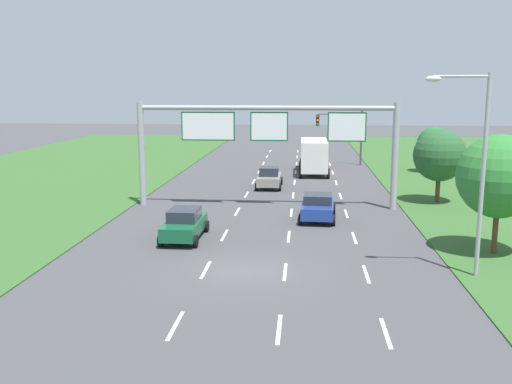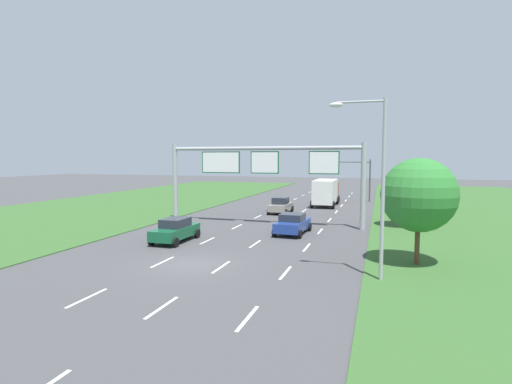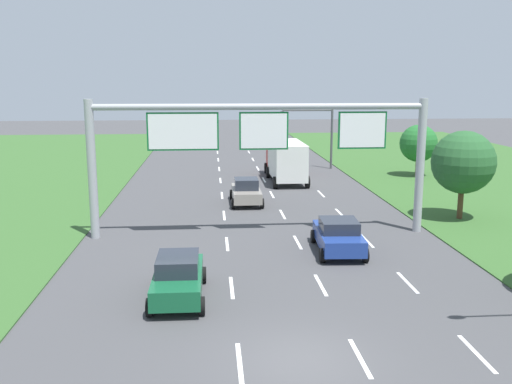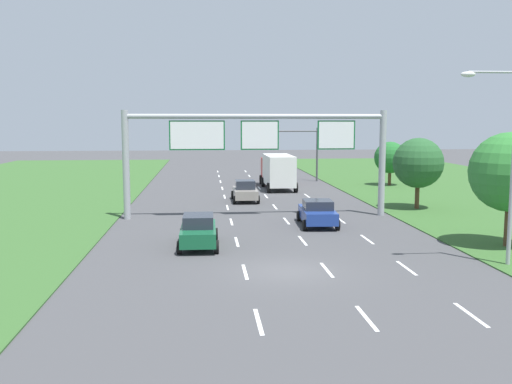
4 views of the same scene
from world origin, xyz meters
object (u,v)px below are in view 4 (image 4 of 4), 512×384
at_px(car_mid_lane, 198,231).
at_px(box_truck, 277,170).
at_px(car_near_red, 317,213).
at_px(roadside_tree_near, 510,172).
at_px(car_lead_silver, 245,191).
at_px(sign_gantry, 257,142).
at_px(street_lamp, 506,150).
at_px(roadside_tree_mid, 418,163).
at_px(roadside_tree_far, 390,158).
at_px(traffic_light_mast, 299,145).

relative_size(car_mid_lane, box_truck, 0.52).
height_order(car_near_red, car_mid_lane, car_mid_lane).
xyz_separation_m(car_near_red, roadside_tree_near, (8.28, -6.75, 3.01)).
distance_m(car_near_red, car_lead_silver, 11.50).
bearing_deg(car_lead_silver, car_mid_lane, -102.40).
xyz_separation_m(car_near_red, sign_gantry, (-3.40, 3.36, 4.13)).
bearing_deg(street_lamp, roadside_tree_mid, 81.68).
bearing_deg(car_near_red, roadside_tree_near, -36.13).
xyz_separation_m(car_near_red, roadside_tree_mid, (8.38, 5.67, 2.54)).
xyz_separation_m(box_truck, roadside_tree_far, (11.19, 1.09, 1.04)).
distance_m(sign_gantry, roadside_tree_far, 22.50).
distance_m(box_truck, sign_gantry, 16.57).
height_order(street_lamp, roadside_tree_near, street_lamp).
bearing_deg(roadside_tree_mid, traffic_light_mast, 105.34).
height_order(car_near_red, sign_gantry, sign_gantry).
height_order(traffic_light_mast, roadside_tree_near, roadside_tree_near).
distance_m(car_lead_silver, traffic_light_mast, 16.02).
relative_size(car_mid_lane, street_lamp, 0.50).
relative_size(roadside_tree_near, roadside_tree_mid, 1.13).
distance_m(car_lead_silver, street_lamp, 23.68).
bearing_deg(car_lead_silver, traffic_light_mast, 64.85).
height_order(street_lamp, roadside_tree_mid, street_lamp).
xyz_separation_m(car_near_red, box_truck, (0.02, 19.25, 0.93)).
bearing_deg(car_mid_lane, sign_gantry, 66.81).
xyz_separation_m(car_lead_silver, roadside_tree_far, (14.84, 9.42, 1.96)).
bearing_deg(street_lamp, sign_gantry, 124.74).
bearing_deg(car_lead_silver, street_lamp, -65.54).
distance_m(sign_gantry, roadside_tree_near, 15.48).
bearing_deg(car_lead_silver, car_near_red, -71.72).
bearing_deg(traffic_light_mast, roadside_tree_mid, -74.66).
bearing_deg(sign_gantry, car_near_red, -44.65).
bearing_deg(roadside_tree_near, box_truck, 107.62).
height_order(street_lamp, roadside_tree_far, street_lamp).
relative_size(box_truck, roadside_tree_near, 1.43).
distance_m(car_mid_lane, roadside_tree_far, 31.50).
height_order(car_near_red, car_lead_silver, car_lead_silver).
relative_size(car_near_red, traffic_light_mast, 0.78).
relative_size(roadside_tree_mid, roadside_tree_far, 1.19).
bearing_deg(car_mid_lane, car_near_red, 36.48).
relative_size(car_near_red, street_lamp, 0.51).
xyz_separation_m(traffic_light_mast, street_lamp, (3.02, -35.43, 1.21)).
height_order(car_lead_silver, roadside_tree_near, roadside_tree_near).
relative_size(car_lead_silver, street_lamp, 0.49).
distance_m(car_lead_silver, roadside_tree_far, 17.68).
relative_size(car_near_red, car_lead_silver, 1.05).
xyz_separation_m(car_mid_lane, box_truck, (7.16, 24.44, 0.91)).
bearing_deg(traffic_light_mast, street_lamp, -85.13).
xyz_separation_m(car_mid_lane, sign_gantry, (3.74, 8.55, 4.11)).
height_order(car_near_red, traffic_light_mast, traffic_light_mast).
xyz_separation_m(box_truck, roadside_tree_mid, (8.36, -13.58, 1.61)).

